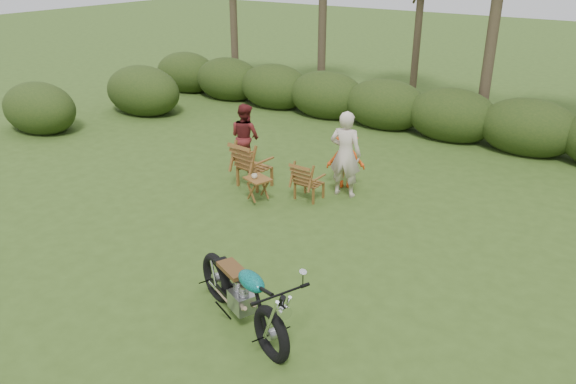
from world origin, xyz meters
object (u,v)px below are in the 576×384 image
Objects in this scene: lawn_chair_left at (255,186)px; child at (345,186)px; adult_a at (344,195)px; adult_b at (246,168)px; motorcycle at (243,322)px; cup at (254,176)px; side_table at (258,190)px; lawn_chair_right at (309,198)px.

child is at bearing -141.43° from lawn_chair_left.
adult_a is 2.71m from adult_b.
motorcycle reaches higher than cup.
adult_b is (-1.43, 1.39, -0.27)m from side_table.
lawn_chair_right is at bearing 44.53° from side_table.
adult_b is 1.22× the size of child.
adult_a is at bearing 88.77° from child.
lawn_chair_left is 8.80× the size of cup.
motorcycle reaches higher than side_table.
adult_a is (0.51, 0.58, 0.00)m from lawn_chair_right.
side_table is at bearing 36.55° from adult_a.
adult_a is 0.47m from child.
adult_a is 1.17× the size of adult_b.
child is at bearing -73.11° from adult_a.
motorcycle is 18.54× the size of cup.
lawn_chair_right is at bearing 45.59° from child.
motorcycle is 4.96m from lawn_chair_left.
adult_b is (-3.73, 4.77, 0.00)m from motorcycle.
side_table is (-2.30, 3.38, 0.27)m from motorcycle.
adult_b reaches higher than lawn_chair_left.
lawn_chair_left is at bearing 132.00° from side_table.
child is at bearing 58.66° from side_table.
side_table is 0.42× the size of child.
lawn_chair_right is 1.04m from child.
motorcycle is at bearing 130.48° from lawn_chair_left.
adult_a reaches higher than lawn_chair_left.
cup is 0.07× the size of adult_a.
lawn_chair_right is 0.54× the size of adult_b.
lawn_chair_right is 1.12m from side_table.
cup is 0.09× the size of child.
lawn_chair_left is 1.99m from child.
motorcycle is 4.41m from lawn_chair_right.
lawn_chair_left is 0.92m from side_table.
side_table is 2.01m from adult_b.
child reaches higher than cup.
adult_a reaches higher than motorcycle.
cup is at bearing 45.20° from lawn_chair_right.
motorcycle is 4.82m from adult_a.
side_table is at bearing 143.47° from adult_b.
lawn_chair_right is 0.80× the size of lawn_chair_left.
cup is 0.08× the size of adult_b.
side_table is 2.08m from child.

